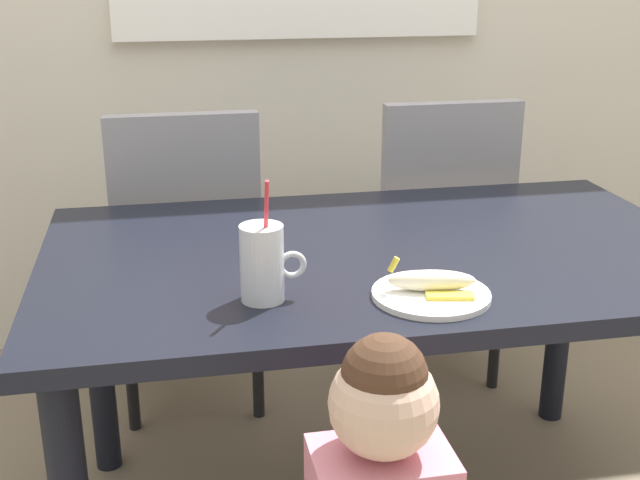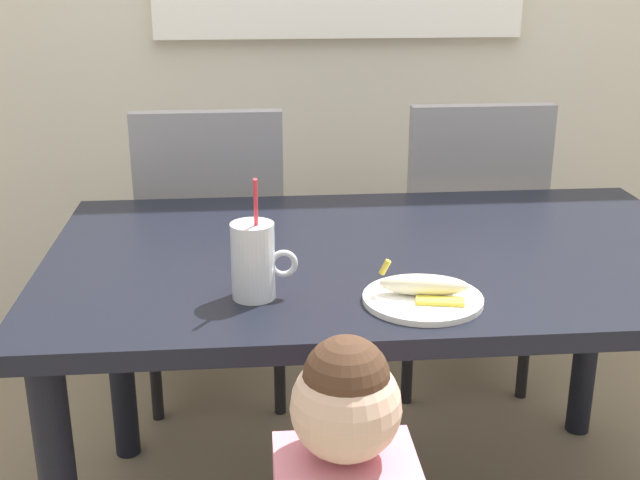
% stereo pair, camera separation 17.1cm
% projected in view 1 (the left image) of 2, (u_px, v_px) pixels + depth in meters
% --- Properties ---
extents(dining_table, '(1.50, 0.90, 0.74)m').
position_uv_depth(dining_table, '(378.00, 286.00, 1.87)').
color(dining_table, black).
rests_on(dining_table, ground).
extents(dining_chair_left, '(0.44, 0.45, 0.96)m').
position_uv_depth(dining_chair_left, '(187.00, 245.00, 2.44)').
color(dining_chair_left, gray).
rests_on(dining_chair_left, ground).
extents(dining_chair_right, '(0.44, 0.45, 0.96)m').
position_uv_depth(dining_chair_right, '(435.00, 226.00, 2.61)').
color(dining_chair_right, gray).
rests_on(dining_chair_right, ground).
extents(milk_cup, '(0.13, 0.09, 0.25)m').
position_uv_depth(milk_cup, '(263.00, 267.00, 1.54)').
color(milk_cup, silver).
rests_on(milk_cup, dining_table).
extents(snack_plate, '(0.23, 0.23, 0.01)m').
position_uv_depth(snack_plate, '(431.00, 295.00, 1.57)').
color(snack_plate, white).
rests_on(snack_plate, dining_table).
extents(peeled_banana, '(0.18, 0.12, 0.07)m').
position_uv_depth(peeled_banana, '(433.00, 281.00, 1.57)').
color(peeled_banana, '#F4EAC6').
rests_on(peeled_banana, snack_plate).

